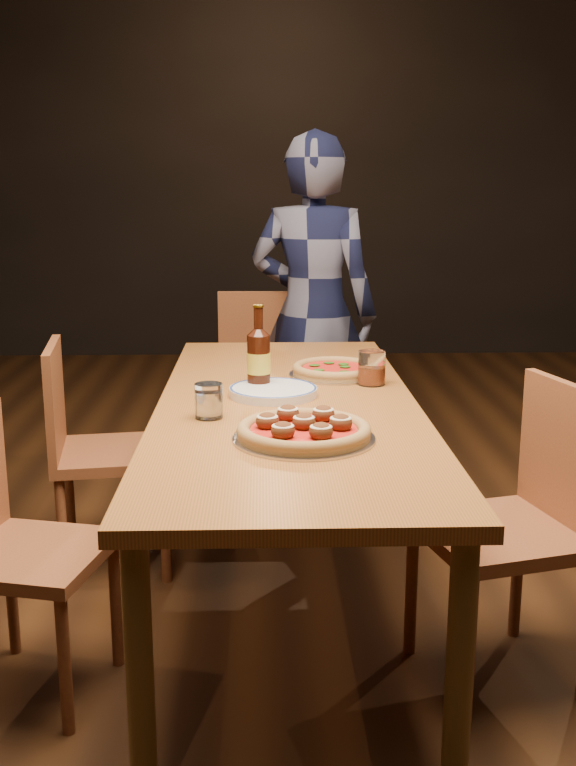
{
  "coord_description": "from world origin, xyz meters",
  "views": [
    {
      "loc": [
        -0.07,
        -2.56,
        1.41
      ],
      "look_at": [
        0.0,
        -0.05,
        0.82
      ],
      "focal_mm": 40.0,
      "sensor_mm": 36.0,
      "label": 1
    }
  ],
  "objects_px": {
    "beer_bottle": "(259,361)",
    "water_glass": "(209,401)",
    "chair_main_e": "(500,530)",
    "table_main": "(288,423)",
    "pizza_meatball": "(304,430)",
    "amber_glass": "(372,368)",
    "chair_end": "(265,389)",
    "pizza_margherita": "(335,370)",
    "diner": "(313,315)",
    "plate_stack": "(273,392)",
    "chair_main_nw": "(30,553)",
    "chair_main_sw": "(112,452)"
  },
  "relations": [
    {
      "from": "plate_stack",
      "to": "pizza_meatball",
      "type": "bearing_deg",
      "value": -81.13
    },
    {
      "from": "pizza_margherita",
      "to": "beer_bottle",
      "type": "relative_size",
      "value": 1.17
    },
    {
      "from": "pizza_meatball",
      "to": "beer_bottle",
      "type": "height_order",
      "value": "beer_bottle"
    },
    {
      "from": "chair_main_nw",
      "to": "chair_end",
      "type": "distance_m",
      "value": 1.79
    },
    {
      "from": "beer_bottle",
      "to": "amber_glass",
      "type": "distance_m",
      "value": 0.39
    },
    {
      "from": "water_glass",
      "to": "chair_main_sw",
      "type": "bearing_deg",
      "value": 122.17
    },
    {
      "from": "chair_end",
      "to": "plate_stack",
      "type": "bearing_deg",
      "value": -88.66
    },
    {
      "from": "diner",
      "to": "chair_main_e",
      "type": "bearing_deg",
      "value": 122.13
    },
    {
      "from": "chair_main_sw",
      "to": "beer_bottle",
      "type": "bearing_deg",
      "value": -127.45
    },
    {
      "from": "plate_stack",
      "to": "pizza_margherita",
      "type": "bearing_deg",
      "value": 52.54
    },
    {
      "from": "amber_glass",
      "to": "chair_end",
      "type": "bearing_deg",
      "value": 108.27
    },
    {
      "from": "chair_main_e",
      "to": "water_glass",
      "type": "bearing_deg",
      "value": -114.76
    },
    {
      "from": "chair_end",
      "to": "plate_stack",
      "type": "distance_m",
      "value": 1.26
    },
    {
      "from": "pizza_meatball",
      "to": "amber_glass",
      "type": "xyz_separation_m",
      "value": [
        0.26,
        0.62,
        0.03
      ]
    },
    {
      "from": "table_main",
      "to": "chair_main_nw",
      "type": "distance_m",
      "value": 0.85
    },
    {
      "from": "plate_stack",
      "to": "amber_glass",
      "type": "relative_size",
      "value": 2.45
    },
    {
      "from": "pizza_meatball",
      "to": "pizza_margherita",
      "type": "bearing_deg",
      "value": 79.23
    },
    {
      "from": "chair_main_sw",
      "to": "amber_glass",
      "type": "distance_m",
      "value": 1.02
    },
    {
      "from": "table_main",
      "to": "beer_bottle",
      "type": "bearing_deg",
      "value": 120.81
    },
    {
      "from": "table_main",
      "to": "diner",
      "type": "height_order",
      "value": "diner"
    },
    {
      "from": "pizza_meatball",
      "to": "water_glass",
      "type": "height_order",
      "value": "water_glass"
    },
    {
      "from": "chair_main_e",
      "to": "chair_end",
      "type": "xyz_separation_m",
      "value": [
        -0.66,
        1.63,
        0.02
      ]
    },
    {
      "from": "chair_main_sw",
      "to": "pizza_margherita",
      "type": "height_order",
      "value": "chair_main_sw"
    },
    {
      "from": "table_main",
      "to": "pizza_meatball",
      "type": "height_order",
      "value": "pizza_meatball"
    },
    {
      "from": "pizza_margherita",
      "to": "chair_main_e",
      "type": "bearing_deg",
      "value": -58.93
    },
    {
      "from": "chair_main_e",
      "to": "plate_stack",
      "type": "height_order",
      "value": "chair_main_e"
    },
    {
      "from": "chair_main_e",
      "to": "table_main",
      "type": "bearing_deg",
      "value": -133.82
    },
    {
      "from": "table_main",
      "to": "pizza_margherita",
      "type": "height_order",
      "value": "pizza_margherita"
    },
    {
      "from": "pizza_meatball",
      "to": "pizza_margherita",
      "type": "relative_size",
      "value": 1.18
    },
    {
      "from": "chair_main_nw",
      "to": "pizza_margherita",
      "type": "relative_size",
      "value": 2.63
    },
    {
      "from": "water_glass",
      "to": "beer_bottle",
      "type": "bearing_deg",
      "value": 66.83
    },
    {
      "from": "pizza_margherita",
      "to": "plate_stack",
      "type": "relative_size",
      "value": 1.14
    },
    {
      "from": "beer_bottle",
      "to": "water_glass",
      "type": "relative_size",
      "value": 2.7
    },
    {
      "from": "chair_main_e",
      "to": "pizza_meatball",
      "type": "distance_m",
      "value": 0.65
    },
    {
      "from": "chair_main_sw",
      "to": "pizza_meatball",
      "type": "bearing_deg",
      "value": -150.5
    },
    {
      "from": "pizza_margherita",
      "to": "diner",
      "type": "bearing_deg",
      "value": 91.12
    },
    {
      "from": "pizza_margherita",
      "to": "water_glass",
      "type": "distance_m",
      "value": 0.68
    },
    {
      "from": "chair_main_sw",
      "to": "water_glass",
      "type": "relative_size",
      "value": 8.85
    },
    {
      "from": "chair_main_nw",
      "to": "chair_main_sw",
      "type": "height_order",
      "value": "chair_main_sw"
    },
    {
      "from": "chair_main_sw",
      "to": "chair_main_e",
      "type": "relative_size",
      "value": 0.99
    },
    {
      "from": "water_glass",
      "to": "pizza_meatball",
      "type": "bearing_deg",
      "value": -40.07
    },
    {
      "from": "plate_stack",
      "to": "chair_main_sw",
      "type": "bearing_deg",
      "value": 147.1
    },
    {
      "from": "diner",
      "to": "table_main",
      "type": "bearing_deg",
      "value": 100.72
    },
    {
      "from": "beer_bottle",
      "to": "water_glass",
      "type": "xyz_separation_m",
      "value": [
        -0.14,
        -0.33,
        -0.05
      ]
    },
    {
      "from": "plate_stack",
      "to": "diner",
      "type": "height_order",
      "value": "diner"
    },
    {
      "from": "table_main",
      "to": "water_glass",
      "type": "bearing_deg",
      "value": -141.66
    },
    {
      "from": "chair_end",
      "to": "pizza_meatball",
      "type": "relative_size",
      "value": 2.5
    },
    {
      "from": "chair_main_nw",
      "to": "diner",
      "type": "height_order",
      "value": "diner"
    },
    {
      "from": "chair_end",
      "to": "beer_bottle",
      "type": "bearing_deg",
      "value": -90.87
    },
    {
      "from": "chair_main_sw",
      "to": "pizza_margherita",
      "type": "bearing_deg",
      "value": -104.87
    }
  ]
}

